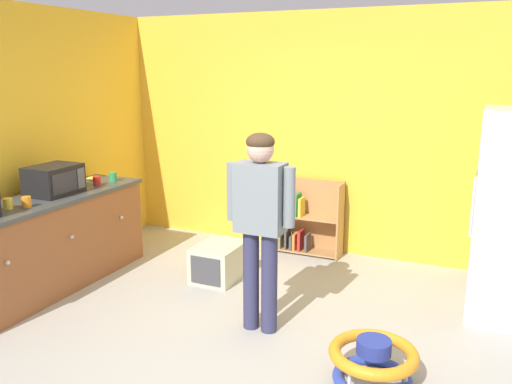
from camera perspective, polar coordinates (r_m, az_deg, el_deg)
ground_plane at (r=4.34m, az=-0.73°, el=-15.67°), size 12.00×12.00×0.00m
back_wall at (r=6.04m, az=8.63°, el=6.00°), size 5.20×0.06×2.70m
left_side_wall at (r=6.04m, az=-20.66°, el=5.30°), size 0.06×2.99×2.70m
kitchen_counter at (r=5.49m, az=-21.44°, el=-5.15°), size 0.65×2.21×0.90m
bookshelf at (r=6.15m, az=5.09°, el=-3.11°), size 0.80×0.28×0.85m
standing_person at (r=4.16m, az=0.46°, el=-2.40°), size 0.57×0.22×1.62m
baby_walker at (r=3.85m, az=12.42°, el=-17.33°), size 0.60×0.60×0.32m
pet_carrier at (r=5.43m, az=-4.01°, el=-7.47°), size 0.42×0.55×0.36m
microwave at (r=5.47m, az=-20.81°, el=1.23°), size 0.37×0.48×0.28m
banana_bunch at (r=6.00m, az=-17.04°, el=1.44°), size 0.12×0.16×0.04m
red_cup at (r=5.76m, az=-16.67°, el=1.18°), size 0.08×0.08×0.09m
green_cup at (r=5.91m, az=-15.07°, el=1.57°), size 0.08×0.08×0.09m
orange_cup at (r=5.07m, az=-23.36°, el=-0.98°), size 0.08×0.08×0.09m
yellow_cup at (r=5.07m, az=-25.03°, el=-1.13°), size 0.08×0.08×0.09m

